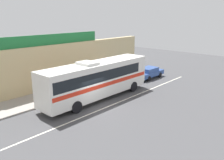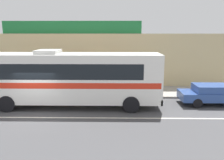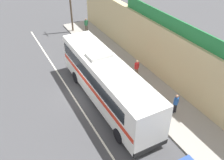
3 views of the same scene
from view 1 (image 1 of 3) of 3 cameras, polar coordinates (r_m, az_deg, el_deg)
name	(u,v)px [view 1 (image 1 of 3)]	position (r m, az deg, el deg)	size (l,w,h in m)	color
ground_plane	(94,107)	(20.89, -4.29, -6.58)	(70.00, 70.00, 0.00)	#444447
sidewalk_slab	(59,94)	(24.68, -12.66, -3.22)	(30.00, 3.60, 0.14)	gray
storefront_facade	(46,68)	(25.81, -15.73, 2.77)	(30.00, 0.70, 4.80)	tan
storefront_billboard	(52,39)	(25.89, -14.29, 9.54)	(12.30, 0.12, 1.10)	#1E7538
road_center_stripe	(101,109)	(20.35, -2.73, -7.16)	(30.00, 0.14, 0.01)	silver
intercity_bus	(97,78)	(22.27, -3.70, 0.46)	(12.09, 2.65, 3.78)	white
parked_car	(149,72)	(30.43, 8.95, 1.85)	(4.43, 1.91, 1.37)	#2D4C93
motorcycle_red	(45,97)	(22.46, -16.02, -4.02)	(1.97, 0.56, 0.94)	black
pedestrian_far_left	(98,74)	(27.73, -3.50, 1.43)	(0.30, 0.48, 1.65)	black
pedestrian_by_curb	(58,83)	(24.47, -12.95, -0.83)	(0.30, 0.48, 1.68)	brown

